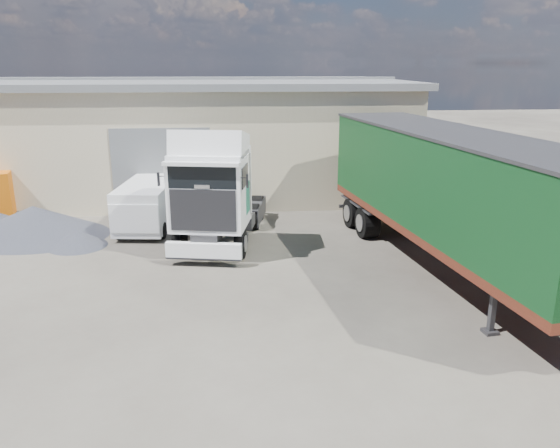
{
  "coord_description": "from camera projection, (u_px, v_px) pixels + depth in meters",
  "views": [
    {
      "loc": [
        0.8,
        -12.38,
        6.09
      ],
      "look_at": [
        2.21,
        3.0,
        1.53
      ],
      "focal_mm": 35.0,
      "sensor_mm": 36.0,
      "label": 1
    }
  ],
  "objects": [
    {
      "name": "brick_boundary_wall",
      "position": [
        526.0,
        201.0,
        19.86
      ],
      "size": [
        0.35,
        26.0,
        2.5
      ],
      "primitive_type": "cube",
      "color": "brown",
      "rests_on": "ground"
    },
    {
      "name": "tractor_unit",
      "position": [
        216.0,
        197.0,
        18.43
      ],
      "size": [
        3.43,
        6.49,
        4.15
      ],
      "rotation": [
        0.0,
        0.0,
        -0.19
      ],
      "color": "black",
      "rests_on": "ground"
    },
    {
      "name": "box_trailer",
      "position": [
        447.0,
        187.0,
        16.13
      ],
      "size": [
        4.3,
        12.93,
        4.22
      ],
      "rotation": [
        0.0,
        0.0,
        0.13
      ],
      "color": "#2D2D30",
      "rests_on": "ground"
    },
    {
      "name": "ground",
      "position": [
        202.0,
        320.0,
        13.48
      ],
      "size": [
        120.0,
        120.0,
        0.0
      ],
      "primitive_type": "plane",
      "color": "#282520",
      "rests_on": "ground"
    },
    {
      "name": "panel_van",
      "position": [
        148.0,
        205.0,
        20.72
      ],
      "size": [
        2.23,
        4.47,
        1.76
      ],
      "rotation": [
        0.0,
        0.0,
        -0.11
      ],
      "color": "black",
      "rests_on": "ground"
    },
    {
      "name": "gravel_heap",
      "position": [
        32.0,
        222.0,
        19.94
      ],
      "size": [
        6.29,
        6.05,
        1.12
      ],
      "rotation": [
        0.0,
        0.0,
        -0.13
      ],
      "color": "#1F222A",
      "rests_on": "ground"
    },
    {
      "name": "warehouse",
      "position": [
        94.0,
        134.0,
        27.47
      ],
      "size": [
        30.6,
        12.6,
        5.42
      ],
      "color": "#BFB393",
      "rests_on": "ground"
    }
  ]
}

